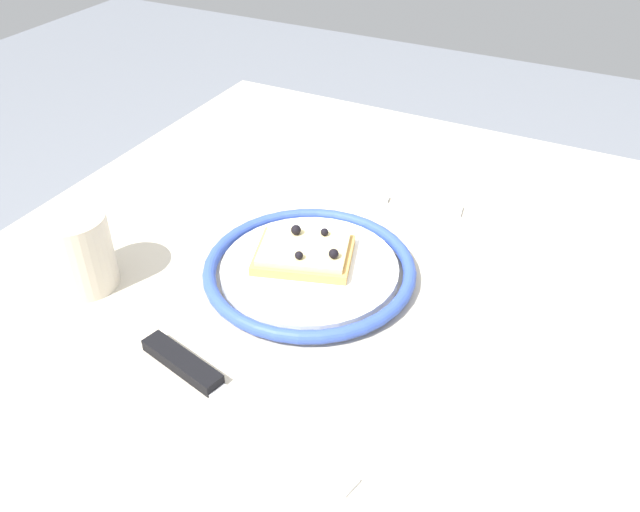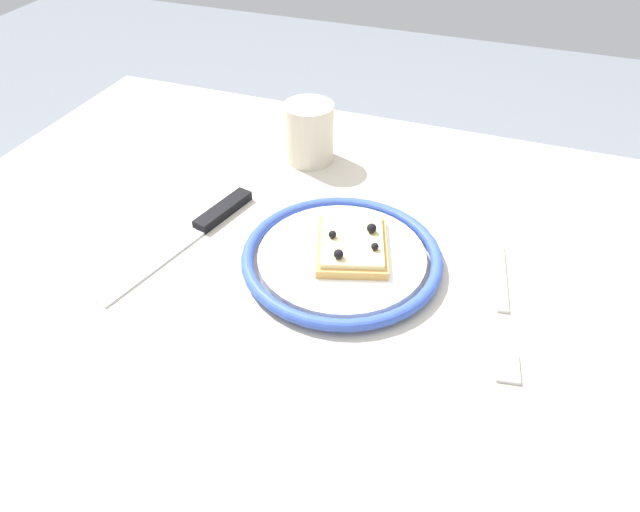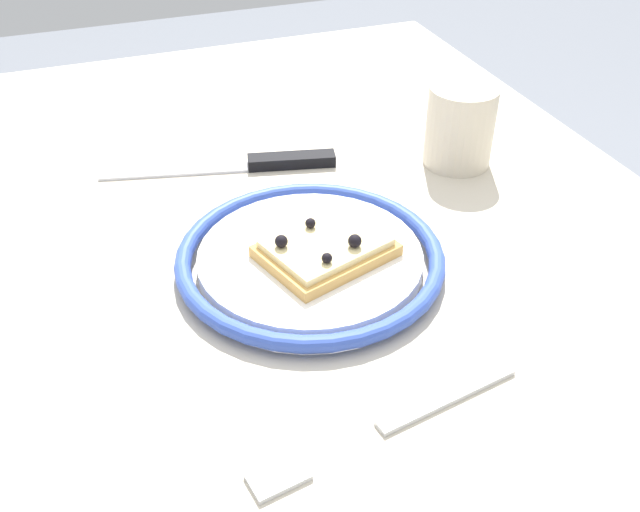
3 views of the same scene
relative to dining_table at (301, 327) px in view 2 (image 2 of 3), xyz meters
name	(u,v)px [view 2 (image 2 of 3)]	position (x,y,z in m)	size (l,w,h in m)	color
dining_table	(301,327)	(0.00, 0.00, 0.00)	(0.97, 0.74, 0.77)	#BCB29E
plate	(342,257)	(-0.05, -0.01, 0.12)	(0.22, 0.22, 0.02)	white
pizza_slice_near	(352,244)	(-0.06, -0.02, 0.13)	(0.10, 0.12, 0.03)	tan
knife	(206,224)	(0.13, -0.02, 0.12)	(0.07, 0.24, 0.01)	silver
fork	(503,307)	(-0.23, 0.00, 0.11)	(0.05, 0.20, 0.00)	silver
cup	(309,133)	(0.07, -0.21, 0.15)	(0.07, 0.07, 0.08)	beige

